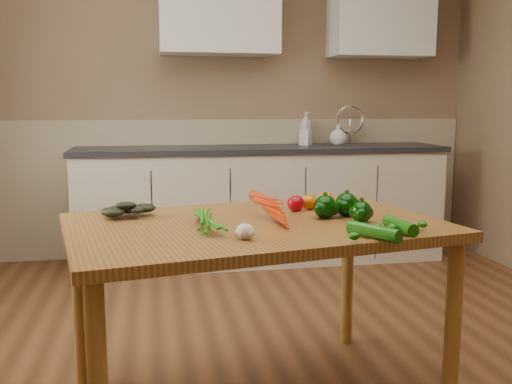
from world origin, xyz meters
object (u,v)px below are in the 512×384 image
object	(u,v)px
pepper_b	(347,205)
tomato_a	(296,204)
zucchini_a	(400,226)
soap_bottle_b	(306,134)
soap_bottle_a	(306,128)
garlic_bulb	(245,231)
pepper_c	(361,212)
pepper_a	(325,207)
table	(255,243)
soap_bottle_c	(338,134)
carrot_bunch	(251,214)
tomato_c	(326,200)
tomato_b	(309,202)
leafy_greens	(127,204)

from	to	relation	value
pepper_b	tomato_a	xyz separation A→B (m)	(-0.18, 0.13, -0.01)
zucchini_a	soap_bottle_b	bearing A→B (deg)	82.51
soap_bottle_a	zucchini_a	size ratio (longest dim) A/B	1.43
pepper_b	garlic_bulb	bearing A→B (deg)	-145.38
pepper_c	tomato_a	xyz separation A→B (m)	(-0.19, 0.27, -0.01)
soap_bottle_a	pepper_a	size ratio (longest dim) A/B	2.82
table	pepper_a	distance (m)	0.32
table	soap_bottle_c	distance (m)	2.50
soap_bottle_a	zucchini_a	distance (m)	2.65
soap_bottle_b	carrot_bunch	bearing A→B (deg)	107.54
pepper_a	tomato_c	distance (m)	0.24
soap_bottle_c	pepper_a	size ratio (longest dim) A/B	1.82
soap_bottle_a	tomato_b	distance (m)	2.20
soap_bottle_a	soap_bottle_b	world-z (taller)	soap_bottle_a
pepper_a	tomato_a	size ratio (longest dim) A/B	1.23
pepper_c	zucchini_a	bearing A→B (deg)	-67.22
table	pepper_c	world-z (taller)	pepper_c
zucchini_a	tomato_c	bearing A→B (deg)	102.40
tomato_a	soap_bottle_a	bearing A→B (deg)	73.63
soap_bottle_b	tomato_b	world-z (taller)	soap_bottle_b
table	soap_bottle_b	xyz separation A→B (m)	(0.81, 2.22, 0.31)
soap_bottle_a	pepper_a	world-z (taller)	soap_bottle_a
tomato_c	pepper_a	bearing A→B (deg)	-108.17
soap_bottle_a	tomato_b	world-z (taller)	soap_bottle_a
carrot_bunch	leafy_greens	bearing A→B (deg)	144.99
soap_bottle_b	table	bearing A→B (deg)	107.84
pepper_a	tomato_a	bearing A→B (deg)	116.18
pepper_b	tomato_a	world-z (taller)	pepper_b
leafy_greens	pepper_a	size ratio (longest dim) A/B	2.19
soap_bottle_b	zucchini_a	xyz separation A→B (m)	(-0.33, -2.50, -0.20)
leafy_greens	tomato_b	world-z (taller)	leafy_greens
soap_bottle_b	pepper_b	bearing A→B (deg)	117.01
zucchini_a	leafy_greens	bearing A→B (deg)	154.16
soap_bottle_b	garlic_bulb	size ratio (longest dim) A/B	2.83
pepper_a	zucchini_a	size ratio (longest dim) A/B	0.51
carrot_bunch	tomato_a	size ratio (longest dim) A/B	3.50
pepper_c	tomato_b	distance (m)	0.33
tomato_a	tomato_b	xyz separation A→B (m)	(0.07, 0.04, -0.00)
tomato_a	pepper_b	bearing A→B (deg)	-36.42
soap_bottle_a	leafy_greens	bearing A→B (deg)	-147.70
soap_bottle_c	tomato_c	xyz separation A→B (m)	(-0.72, -1.98, -0.19)
carrot_bunch	zucchini_a	bearing A→B (deg)	-37.34
soap_bottle_c	soap_bottle_b	bearing A→B (deg)	-132.63
pepper_b	pepper_c	xyz separation A→B (m)	(0.01, -0.14, -0.01)
leafy_greens	pepper_b	world-z (taller)	leafy_greens
pepper_a	tomato_c	size ratio (longest dim) A/B	1.23
tomato_a	tomato_b	world-z (taller)	tomato_a
soap_bottle_a	garlic_bulb	size ratio (longest dim) A/B	4.11
soap_bottle_c	tomato_b	distance (m)	2.17
table	pepper_c	xyz separation A→B (m)	(0.41, -0.08, 0.13)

